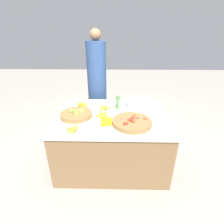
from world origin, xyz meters
TOP-DOWN VIEW (x-y plane):
  - ground_plane at (0.00, 0.00)m, footprint 12.00×12.00m
  - market_table at (0.00, 0.00)m, footprint 1.41×1.09m
  - lime_bowl at (-0.44, -0.03)m, footprint 0.39×0.39m
  - tomato_basket at (0.23, -0.21)m, footprint 0.45×0.45m
  - orange_pile at (-0.41, 0.24)m, footprint 0.14×0.12m
  - metal_bowl at (0.38, 0.31)m, footprint 0.35×0.35m
  - price_sign at (-0.06, -0.27)m, footprint 0.12×0.03m
  - veg_bundle at (0.07, 0.21)m, footprint 0.05×0.04m
  - banana_bunch_front_left at (-0.10, 0.20)m, footprint 0.16×0.17m
  - banana_bunch_front_right at (-0.12, -0.03)m, footprint 0.17×0.21m
  - banana_bunch_front_center at (-0.41, -0.38)m, footprint 0.13×0.15m
  - vendor_person at (-0.27, 0.87)m, footprint 0.31×0.31m

SIDE VIEW (x-z plane):
  - ground_plane at x=0.00m, z-range 0.00..0.00m
  - market_table at x=0.00m, z-range 0.00..0.70m
  - banana_bunch_front_left at x=-0.10m, z-range 0.69..0.75m
  - banana_bunch_front_right at x=-0.12m, z-range 0.69..0.75m
  - banana_bunch_front_center at x=-0.41m, z-range 0.69..0.75m
  - tomato_basket at x=0.23m, z-range 0.68..0.76m
  - lime_bowl at x=-0.44m, z-range 0.67..0.77m
  - orange_pile at x=-0.41m, z-range 0.69..0.77m
  - metal_bowl at x=0.38m, z-range 0.69..0.77m
  - price_sign at x=-0.06m, z-range 0.69..0.80m
  - vendor_person at x=-0.27m, z-range -0.06..1.63m
  - veg_bundle at x=0.07m, z-range 0.69..0.88m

